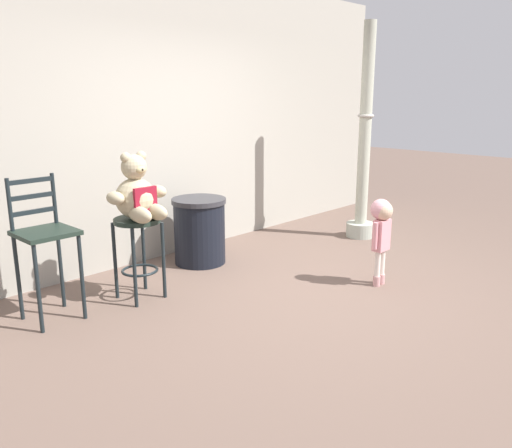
% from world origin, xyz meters
% --- Properties ---
extents(ground_plane, '(24.00, 24.00, 0.00)m').
position_xyz_m(ground_plane, '(0.00, 0.00, 0.00)').
color(ground_plane, brown).
extents(building_wall, '(7.52, 0.30, 3.06)m').
position_xyz_m(building_wall, '(0.00, 2.15, 1.53)').
color(building_wall, '#A29D91').
rests_on(building_wall, ground_plane).
extents(bar_stool_with_teddy, '(0.40, 0.40, 0.73)m').
position_xyz_m(bar_stool_with_teddy, '(-1.07, 1.13, 0.53)').
color(bar_stool_with_teddy, black).
rests_on(bar_stool_with_teddy, ground_plane).
extents(teddy_bear, '(0.55, 0.49, 0.57)m').
position_xyz_m(teddy_bear, '(-1.07, 1.10, 0.94)').
color(teddy_bear, tan).
rests_on(teddy_bear, bar_stool_with_teddy).
extents(child_walking, '(0.26, 0.21, 0.83)m').
position_xyz_m(child_walking, '(0.69, -0.24, 0.61)').
color(child_walking, '#CD9495').
rests_on(child_walking, ground_plane).
extents(trash_bin, '(0.57, 0.57, 0.71)m').
position_xyz_m(trash_bin, '(-0.05, 1.51, 0.36)').
color(trash_bin, black).
rests_on(trash_bin, ground_plane).
extents(lamppost, '(0.35, 0.35, 2.61)m').
position_xyz_m(lamppost, '(2.05, 0.83, 1.02)').
color(lamppost, '#A5AC9D').
rests_on(lamppost, ground_plane).
extents(bar_chair_empty, '(0.42, 0.42, 1.16)m').
position_xyz_m(bar_chair_empty, '(-1.82, 1.29, 0.67)').
color(bar_chair_empty, black).
rests_on(bar_chair_empty, ground_plane).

